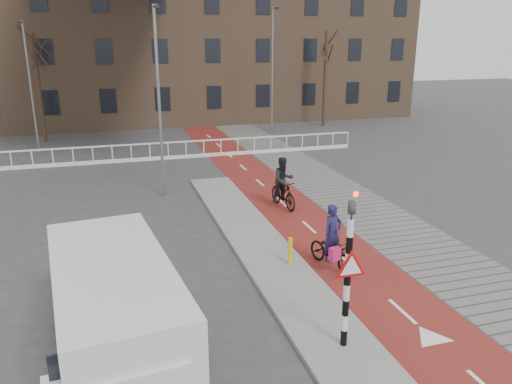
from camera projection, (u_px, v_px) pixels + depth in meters
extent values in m
plane|color=#38383A|center=(330.00, 301.00, 12.84)|extent=(120.00, 120.00, 0.00)
cube|color=maroon|center=(266.00, 189.00, 22.40)|extent=(2.50, 60.00, 0.01)
cube|color=slate|center=(324.00, 184.00, 23.17)|extent=(3.00, 60.00, 0.01)
cube|color=gray|center=(259.00, 243.00, 16.29)|extent=(1.80, 16.00, 0.12)
cylinder|color=black|center=(347.00, 285.00, 10.38)|extent=(0.14, 0.14, 2.88)
imported|color=black|center=(352.00, 201.00, 9.84)|extent=(0.13, 0.16, 0.80)
cylinder|color=#FF0C05|center=(356.00, 194.00, 9.66)|extent=(0.11, 0.02, 0.11)
cylinder|color=#D2C50B|center=(290.00, 251.00, 14.53)|extent=(0.12, 0.12, 0.83)
imported|color=black|center=(332.00, 252.00, 14.55)|extent=(1.15, 1.96, 0.97)
imported|color=#1E1A46|center=(333.00, 233.00, 14.38)|extent=(0.71, 0.57, 1.69)
cube|color=#D91E61|center=(335.00, 254.00, 13.97)|extent=(0.35, 0.28, 0.37)
imported|color=black|center=(283.00, 193.00, 19.75)|extent=(0.83, 1.97, 1.15)
imported|color=black|center=(283.00, 180.00, 19.59)|extent=(0.97, 0.81, 1.80)
cube|color=silver|center=(115.00, 312.00, 9.93)|extent=(2.77, 5.61, 2.16)
cube|color=green|center=(58.00, 325.00, 9.67)|extent=(0.42, 3.43, 0.55)
cube|color=green|center=(170.00, 309.00, 10.26)|extent=(0.42, 3.43, 0.55)
cube|color=black|center=(117.00, 366.00, 7.67)|extent=(1.93, 0.28, 0.90)
cylinder|color=black|center=(66.00, 315.00, 11.45)|extent=(0.36, 0.78, 0.76)
cylinder|color=black|center=(146.00, 300.00, 12.15)|extent=(0.36, 0.78, 0.76)
cube|color=silver|center=(112.00, 146.00, 26.75)|extent=(28.00, 0.08, 0.08)
cube|color=silver|center=(113.00, 161.00, 27.00)|extent=(28.00, 0.10, 0.20)
cube|color=#7F6047|center=(128.00, 44.00, 39.54)|extent=(46.00, 10.00, 12.00)
cylinder|color=#2F2215|center=(39.00, 89.00, 31.42)|extent=(0.22, 0.22, 6.80)
cylinder|color=#2F2215|center=(325.00, 79.00, 37.60)|extent=(0.26, 0.26, 7.03)
cylinder|color=slate|center=(159.00, 105.00, 20.22)|extent=(0.12, 0.12, 7.73)
cylinder|color=slate|center=(31.00, 89.00, 28.41)|extent=(0.12, 0.12, 7.42)
cylinder|color=slate|center=(272.00, 73.00, 33.92)|extent=(0.12, 0.12, 8.46)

